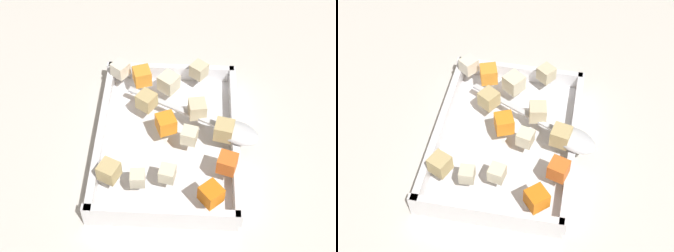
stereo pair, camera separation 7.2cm
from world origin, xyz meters
TOP-DOWN VIEW (x-y plane):
  - ground_plane at (0.00, 0.00)m, footprint 4.00×4.00m
  - baking_dish at (0.01, -0.00)m, footprint 0.33×0.24m
  - carrot_chunk_near_right at (-0.07, -0.10)m, footprint 0.04×0.04m
  - carrot_chunk_heap_side at (0.12, 0.05)m, footprint 0.04×0.04m
  - carrot_chunk_mid_left at (0.01, 0.00)m, footprint 0.04×0.04m
  - carrot_chunk_heap_top at (-0.13, -0.08)m, footprint 0.04×0.04m
  - potato_chunk_center at (0.14, -0.05)m, footprint 0.04×0.04m
  - potato_chunk_near_spoon at (0.11, -0.00)m, footprint 0.04×0.04m
  - potato_chunk_corner_sw at (-0.09, -0.01)m, footprint 0.03×0.03m
  - potato_chunk_far_left at (-0.01, -0.04)m, footprint 0.03×0.03m
  - potato_chunk_rim_edge at (0.00, -0.10)m, footprint 0.04×0.04m
  - potato_chunk_corner_nw at (-0.09, 0.08)m, footprint 0.04×0.04m
  - potato_chunk_back_center at (0.05, -0.05)m, footprint 0.03×0.03m
  - potato_chunk_mid_right at (0.06, 0.04)m, footprint 0.04×0.04m
  - parsnip_chunk_under_handle at (-0.10, 0.04)m, footprint 0.03×0.03m
  - parsnip_chunk_front_center at (0.14, 0.09)m, footprint 0.04×0.04m
  - serving_spoon at (0.01, -0.11)m, footprint 0.14×0.24m

SIDE VIEW (x-z plane):
  - ground_plane at x=0.00m, z-range 0.00..0.00m
  - baking_dish at x=0.01m, z-range -0.01..0.04m
  - serving_spoon at x=0.01m, z-range 0.05..0.07m
  - parsnip_chunk_under_handle at x=-0.10m, z-range 0.05..0.07m
  - potato_chunk_corner_sw at x=-0.09m, z-range 0.05..0.07m
  - potato_chunk_far_left at x=-0.01m, z-range 0.05..0.07m
  - potato_chunk_center at x=0.14m, z-range 0.05..0.07m
  - parsnip_chunk_front_center at x=0.14m, z-range 0.05..0.07m
  - potato_chunk_mid_right at x=0.06m, z-range 0.05..0.08m
  - potato_chunk_back_center at x=0.05m, z-range 0.05..0.08m
  - carrot_chunk_near_right at x=-0.07m, z-range 0.05..0.08m
  - potato_chunk_corner_nw at x=-0.09m, z-range 0.05..0.08m
  - carrot_chunk_heap_top at x=-0.13m, z-range 0.05..0.08m
  - carrot_chunk_heap_side at x=0.12m, z-range 0.05..0.08m
  - carrot_chunk_mid_left at x=0.01m, z-range 0.05..0.08m
  - potato_chunk_rim_edge at x=0.00m, z-range 0.05..0.08m
  - potato_chunk_near_spoon at x=0.11m, z-range 0.05..0.08m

